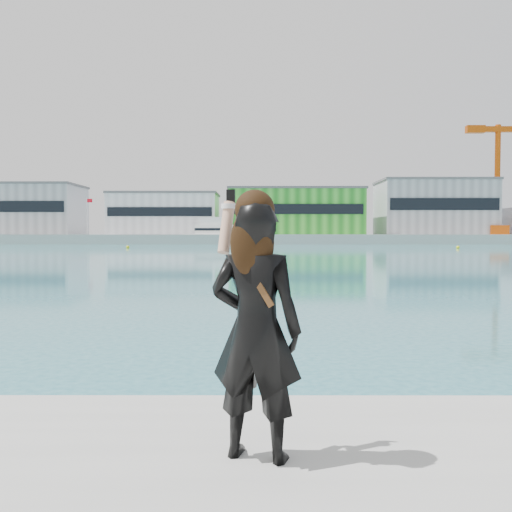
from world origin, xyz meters
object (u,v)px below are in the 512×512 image
at_px(motor_yacht, 219,234).
at_px(woman, 255,322).
at_px(dock_crane, 503,175).
at_px(buoy_far, 128,248).
at_px(buoy_near, 458,248).

height_order(motor_yacht, woman, motor_yacht).
height_order(dock_crane, motor_yacht, dock_crane).
bearing_deg(buoy_far, dock_crane, 29.10).
relative_size(dock_crane, motor_yacht, 1.49).
distance_m(dock_crane, buoy_far, 85.20).
distance_m(buoy_near, woman, 85.48).
xyz_separation_m(motor_yacht, buoy_far, (-11.43, -33.89, -2.07)).
relative_size(motor_yacht, buoy_far, 32.16).
distance_m(dock_crane, motor_yacht, 63.57).
xyz_separation_m(dock_crane, buoy_far, (-73.27, -40.78, -15.07)).
xyz_separation_m(motor_yacht, buoy_near, (37.37, -35.20, -2.07)).
distance_m(motor_yacht, buoy_near, 51.38).
height_order(motor_yacht, buoy_far, motor_yacht).
bearing_deg(buoy_near, woman, -110.16).
height_order(dock_crane, woman, dock_crane).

